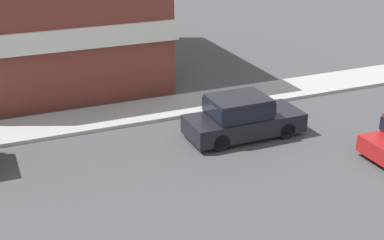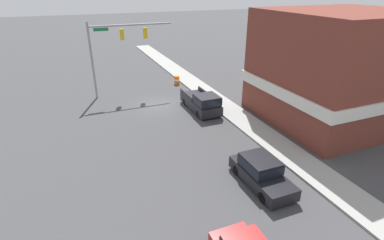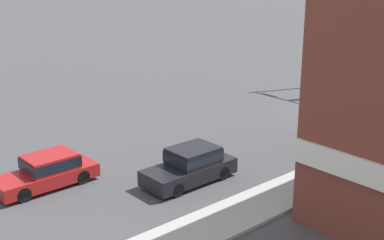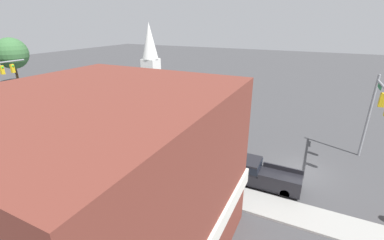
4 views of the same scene
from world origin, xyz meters
name	(u,v)px [view 2 (image 2 of 4)]	position (x,y,z in m)	size (l,w,h in m)	color
ground_plane	(159,105)	(0.00, 0.00, 0.00)	(200.00, 200.00, 0.00)	#424244
sidewalk_curb	(212,97)	(-5.70, 0.00, 0.07)	(2.40, 60.00, 0.14)	#9E9E99
near_signal_assembly	(116,42)	(2.76, -4.56, 5.51)	(8.34, 0.49, 7.55)	gray
car_lead	(261,171)	(-1.94, 14.18, 0.84)	(1.86, 4.49, 1.64)	black
pickup_truck_parked	(203,102)	(-3.28, 2.94, 0.91)	(2.03, 5.23, 1.85)	black
construction_barrel	(177,80)	(-3.90, -5.73, 0.49)	(0.63, 0.63, 0.97)	orange
corner_brick_building	(339,69)	(-13.17, 8.30, 4.33)	(11.85, 10.92, 8.93)	brown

